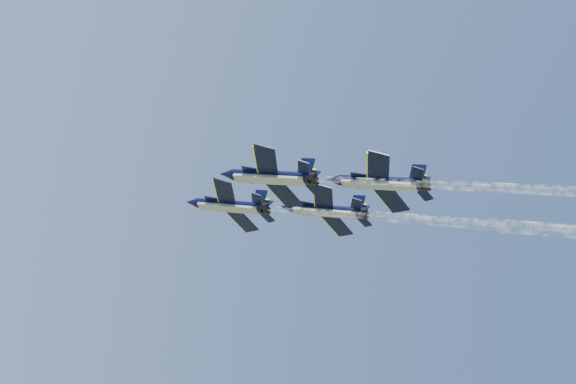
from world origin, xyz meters
TOP-DOWN VIEW (x-y plane):
  - jet_lead at (-4.51, 8.53)m, footprint 9.78×14.95m
  - jet_left at (-8.01, -5.77)m, footprint 9.78×14.95m
  - jet_right at (8.09, 1.61)m, footprint 9.78×14.95m
  - jet_slot at (4.56, -12.90)m, footprint 9.78×14.95m

SIDE VIEW (x-z plane):
  - jet_lead at x=-4.51m, z-range 94.49..100.38m
  - jet_left at x=-8.01m, z-range 94.49..100.38m
  - jet_right at x=8.09m, z-range 94.49..100.38m
  - jet_slot at x=4.56m, z-range 94.49..100.38m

